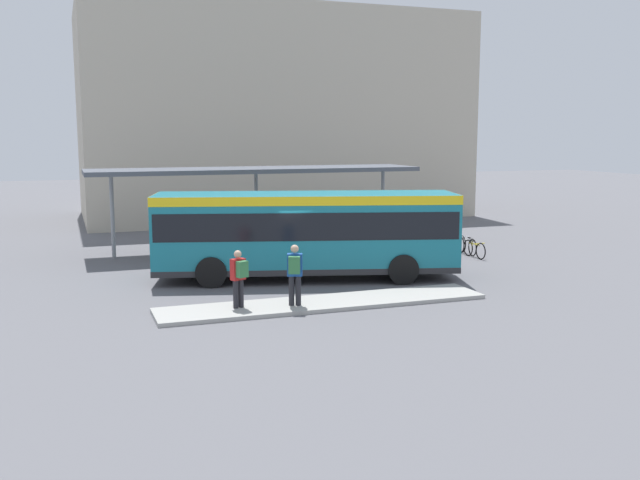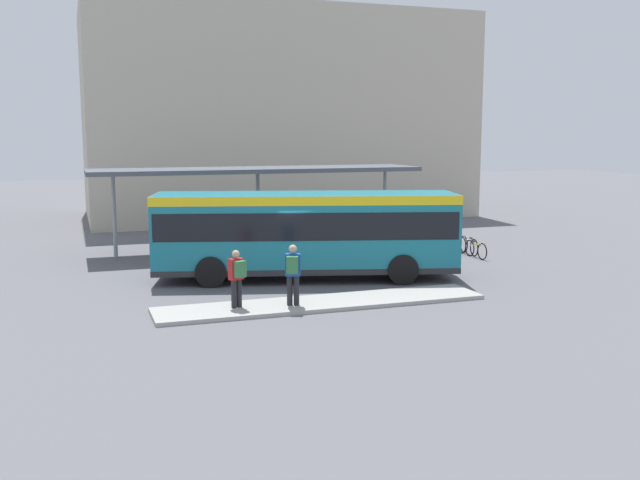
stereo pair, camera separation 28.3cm
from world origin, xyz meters
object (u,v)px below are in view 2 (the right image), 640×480
object	(u,v)px
city_bus	(306,229)
bicycle_yellow	(476,249)
potted_planter_near_shelter	(208,246)
bicycle_white	(469,246)
bicycle_blue	(457,243)
pedestrian_waiting	(293,271)
potted_planter_far_side	(350,242)
pedestrian_companion	(237,275)
bicycle_green	(452,240)

from	to	relation	value
city_bus	bicycle_yellow	world-z (taller)	city_bus
city_bus	potted_planter_near_shelter	size ratio (longest dim) A/B	8.20
bicycle_white	bicycle_blue	distance (m)	0.83
pedestrian_waiting	potted_planter_far_side	size ratio (longest dim) A/B	1.60
pedestrian_companion	potted_planter_near_shelter	bearing A→B (deg)	-25.95
bicycle_yellow	potted_planter_far_side	bearing A→B (deg)	-115.62
pedestrian_companion	bicycle_blue	distance (m)	13.23
pedestrian_waiting	bicycle_blue	world-z (taller)	pedestrian_waiting
city_bus	bicycle_green	size ratio (longest dim) A/B	5.99
bicycle_green	city_bus	bearing A→B (deg)	120.11
pedestrian_waiting	bicycle_green	size ratio (longest dim) A/B	0.99
bicycle_yellow	bicycle_green	distance (m)	2.51
bicycle_yellow	pedestrian_companion	bearing A→B (deg)	-64.56
pedestrian_companion	bicycle_yellow	distance (m)	12.33
pedestrian_waiting	bicycle_green	xyz separation A→B (m)	(9.82, 8.26, -0.74)
city_bus	bicycle_blue	xyz separation A→B (m)	(7.85, 3.39, -1.37)
potted_planter_near_shelter	pedestrian_companion	bearing A→B (deg)	-94.43
pedestrian_companion	bicycle_yellow	bearing A→B (deg)	-85.08
bicycle_white	bicycle_green	world-z (taller)	bicycle_green
pedestrian_waiting	bicycle_green	world-z (taller)	pedestrian_waiting
bicycle_yellow	bicycle_green	bearing A→B (deg)	171.46
bicycle_green	potted_planter_far_side	xyz separation A→B (m)	(-4.96, -0.37, 0.19)
city_bus	potted_planter_far_side	bearing A→B (deg)	66.46
pedestrian_waiting	bicycle_blue	size ratio (longest dim) A/B	1.02
bicycle_white	bicycle_green	size ratio (longest dim) A/B	0.97
bicycle_white	bicycle_blue	size ratio (longest dim) A/B	1.00
pedestrian_waiting	potted_planter_near_shelter	distance (m)	8.23
bicycle_yellow	bicycle_white	size ratio (longest dim) A/B	0.93
pedestrian_waiting	bicycle_yellow	distance (m)	11.13
pedestrian_companion	city_bus	bearing A→B (deg)	-62.52
bicycle_yellow	city_bus	bearing A→B (deg)	-78.47
bicycle_yellow	bicycle_blue	world-z (taller)	bicycle_blue
potted_planter_near_shelter	potted_planter_far_side	xyz separation A→B (m)	(5.79, -0.28, -0.11)
pedestrian_companion	bicycle_blue	world-z (taller)	pedestrian_companion
bicycle_white	pedestrian_waiting	bearing A→B (deg)	130.25
city_bus	potted_planter_near_shelter	bearing A→B (deg)	138.37
pedestrian_waiting	pedestrian_companion	distance (m)	1.57
city_bus	potted_planter_near_shelter	xyz separation A→B (m)	(-2.66, 4.13, -1.06)
bicycle_green	potted_planter_far_side	distance (m)	4.98
pedestrian_companion	bicycle_white	distance (m)	12.88
bicycle_white	city_bus	bearing A→B (deg)	113.78
pedestrian_companion	bicycle_green	size ratio (longest dim) A/B	0.93
pedestrian_companion	potted_planter_far_side	world-z (taller)	pedestrian_companion
bicycle_blue	bicycle_yellow	bearing A→B (deg)	1.12
bicycle_yellow	potted_planter_near_shelter	bearing A→B (deg)	-103.99
potted_planter_near_shelter	city_bus	bearing A→B (deg)	-57.24
potted_planter_near_shelter	potted_planter_far_side	world-z (taller)	potted_planter_near_shelter
bicycle_blue	potted_planter_far_side	bearing A→B (deg)	-91.37
city_bus	bicycle_blue	size ratio (longest dim) A/B	6.16
bicycle_blue	potted_planter_near_shelter	bearing A→B (deg)	-89.84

